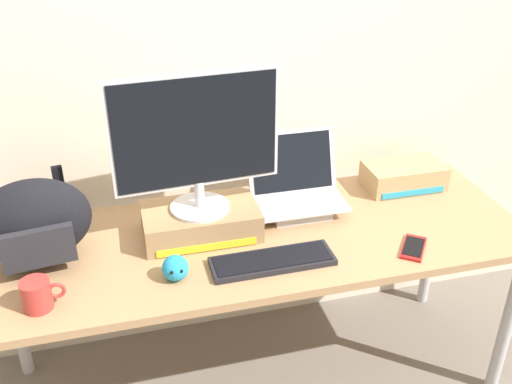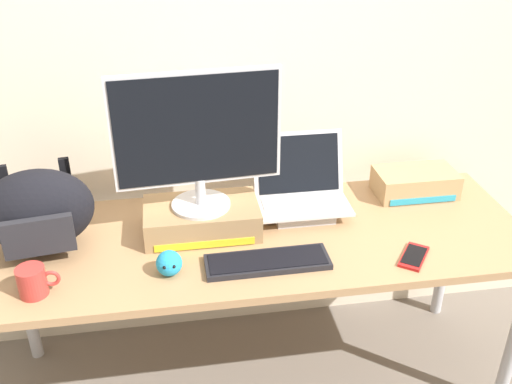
% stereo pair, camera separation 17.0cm
% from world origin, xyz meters
% --- Properties ---
extents(ground_plane, '(20.00, 20.00, 0.00)m').
position_xyz_m(ground_plane, '(0.00, 0.00, 0.00)').
color(ground_plane, '#70665B').
extents(back_wall, '(7.00, 0.10, 2.60)m').
position_xyz_m(back_wall, '(0.00, 0.45, 1.30)').
color(back_wall, beige).
rests_on(back_wall, ground).
extents(desk, '(1.98, 0.70, 0.71)m').
position_xyz_m(desk, '(0.00, 0.00, 0.65)').
color(desk, '#A87F56').
rests_on(desk, ground).
extents(toner_box_yellow, '(0.41, 0.24, 0.10)m').
position_xyz_m(toner_box_yellow, '(-0.19, 0.06, 0.77)').
color(toner_box_yellow, '#9E7A51').
rests_on(toner_box_yellow, desk).
extents(desktop_monitor, '(0.57, 0.21, 0.50)m').
position_xyz_m(desktop_monitor, '(-0.19, 0.06, 1.08)').
color(desktop_monitor, silver).
rests_on(desktop_monitor, toner_box_yellow).
extents(open_laptop, '(0.35, 0.25, 0.29)m').
position_xyz_m(open_laptop, '(0.20, 0.14, 0.77)').
color(open_laptop, '#ADADB2').
rests_on(open_laptop, desk).
extents(external_keyboard, '(0.42, 0.14, 0.02)m').
position_xyz_m(external_keyboard, '(0.01, -0.18, 0.73)').
color(external_keyboard, black).
rests_on(external_keyboard, desk).
extents(messenger_backpack, '(0.40, 0.30, 0.29)m').
position_xyz_m(messenger_backpack, '(-0.74, 0.05, 0.86)').
color(messenger_backpack, black).
rests_on(messenger_backpack, desk).
extents(coffee_mug, '(0.13, 0.09, 0.10)m').
position_xyz_m(coffee_mug, '(-0.73, -0.22, 0.76)').
color(coffee_mug, '#B2332D').
rests_on(coffee_mug, desk).
extents(cell_phone, '(0.15, 0.17, 0.01)m').
position_xyz_m(cell_phone, '(0.51, -0.22, 0.72)').
color(cell_phone, red).
rests_on(cell_phone, desk).
extents(plush_toy, '(0.09, 0.09, 0.09)m').
position_xyz_m(plush_toy, '(-0.31, -0.18, 0.76)').
color(plush_toy, '#2393CC').
rests_on(plush_toy, desk).
extents(toner_box_cyan, '(0.32, 0.18, 0.10)m').
position_xyz_m(toner_box_cyan, '(0.69, 0.21, 0.76)').
color(toner_box_cyan, tan).
rests_on(toner_box_cyan, desk).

